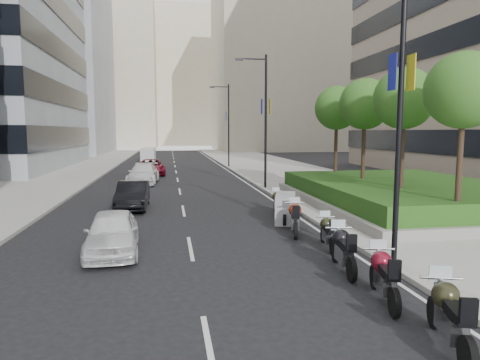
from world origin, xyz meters
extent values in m
plane|color=black|center=(0.00, 0.00, 0.00)|extent=(160.00, 160.00, 0.00)
cube|color=#9E9B93|center=(9.00, 30.00, 0.07)|extent=(10.00, 100.00, 0.15)
cube|color=#9E9B93|center=(-12.00, 30.00, 0.07)|extent=(8.00, 100.00, 0.15)
cube|color=silver|center=(3.70, 30.00, 0.01)|extent=(0.12, 100.00, 0.01)
cube|color=silver|center=(-1.50, 30.00, 0.01)|extent=(0.12, 100.00, 0.01)
cube|color=gray|center=(-24.00, 70.00, 15.00)|extent=(22.00, 26.00, 30.00)
cube|color=#B7AD93|center=(22.00, 80.00, 18.00)|extent=(28.00, 24.00, 36.00)
cube|color=#B7AD93|center=(-18.00, 100.00, 17.00)|extent=(26.00, 24.00, 34.00)
cube|color=#B7AD93|center=(2.00, 120.00, 19.00)|extent=(30.00, 24.00, 38.00)
cube|color=gray|center=(10.00, 10.00, 0.35)|extent=(10.00, 14.00, 0.40)
cube|color=#174313|center=(10.00, 10.00, 0.95)|extent=(9.40, 13.40, 0.80)
cylinder|color=#332319|center=(8.50, 4.00, 2.55)|extent=(0.22, 0.22, 4.00)
sphere|color=#295119|center=(8.50, 4.00, 5.45)|extent=(2.80, 2.80, 2.80)
cylinder|color=#332319|center=(8.50, 8.00, 2.55)|extent=(0.22, 0.22, 4.00)
sphere|color=#295119|center=(8.50, 8.00, 5.45)|extent=(2.80, 2.80, 2.80)
cylinder|color=#332319|center=(8.50, 12.00, 2.55)|extent=(0.22, 0.22, 4.00)
sphere|color=#295119|center=(8.50, 12.00, 5.45)|extent=(2.80, 2.80, 2.80)
cylinder|color=#332319|center=(8.50, 16.00, 2.55)|extent=(0.22, 0.22, 4.00)
sphere|color=#295119|center=(8.50, 16.00, 5.45)|extent=(2.80, 2.80, 2.80)
cylinder|color=black|center=(4.30, 1.00, 4.50)|extent=(0.16, 0.16, 9.00)
cube|color=yellow|center=(4.58, 1.00, 5.60)|extent=(0.02, 0.45, 1.00)
cube|color=#1C229B|center=(4.02, 1.00, 5.60)|extent=(0.02, 0.45, 1.00)
cylinder|color=black|center=(4.30, 18.00, 4.50)|extent=(0.16, 0.16, 9.00)
cylinder|color=black|center=(3.40, 18.00, 8.70)|extent=(1.80, 0.10, 0.10)
cube|color=black|center=(2.50, 18.00, 8.65)|extent=(0.50, 0.22, 0.14)
cube|color=yellow|center=(4.58, 18.00, 5.60)|extent=(0.02, 0.45, 1.00)
cube|color=#1C229B|center=(4.02, 18.00, 5.60)|extent=(0.02, 0.45, 1.00)
cylinder|color=black|center=(4.30, 36.00, 4.50)|extent=(0.16, 0.16, 9.00)
cylinder|color=black|center=(3.40, 36.00, 8.70)|extent=(1.80, 0.10, 0.10)
cube|color=black|center=(2.50, 36.00, 8.65)|extent=(0.50, 0.22, 0.14)
cube|color=yellow|center=(4.58, 36.00, 5.60)|extent=(0.02, 0.45, 1.00)
cube|color=#1C229B|center=(4.02, 36.00, 5.60)|extent=(0.02, 0.45, 1.00)
cylinder|color=black|center=(2.57, -4.42, 0.33)|extent=(0.31, 0.66, 0.65)
cylinder|color=black|center=(3.06, -2.80, 0.33)|extent=(0.31, 0.66, 0.65)
cube|color=silver|center=(2.80, -3.66, 0.51)|extent=(0.56, 0.95, 0.44)
sphere|color=black|center=(2.90, -3.33, 0.91)|extent=(0.51, 0.51, 0.51)
cube|color=black|center=(2.71, -3.96, 0.84)|extent=(0.51, 0.84, 0.17)
cylinder|color=silver|center=(2.98, -3.05, 1.14)|extent=(0.76, 0.28, 0.05)
cylinder|color=black|center=(2.53, -2.19, 0.32)|extent=(0.26, 0.65, 0.64)
cylinder|color=black|center=(2.90, -0.58, 0.32)|extent=(0.26, 0.65, 0.64)
cube|color=silver|center=(2.70, -1.44, 0.49)|extent=(0.49, 0.92, 0.43)
sphere|color=maroon|center=(2.78, -1.11, 0.88)|extent=(0.49, 0.49, 0.49)
cube|color=black|center=(2.63, -1.74, 0.82)|extent=(0.45, 0.81, 0.16)
cylinder|color=silver|center=(2.84, -0.84, 1.11)|extent=(0.75, 0.22, 0.05)
cylinder|color=black|center=(2.54, 0.00, 0.33)|extent=(0.21, 0.66, 0.65)
cylinder|color=black|center=(2.77, 1.67, 0.33)|extent=(0.21, 0.66, 0.65)
cube|color=silver|center=(2.65, 0.78, 0.50)|extent=(0.43, 0.93, 0.44)
sphere|color=black|center=(2.69, 1.13, 0.90)|extent=(0.50, 0.50, 0.50)
cube|color=black|center=(2.61, 0.47, 0.84)|extent=(0.40, 0.82, 0.17)
cylinder|color=silver|center=(2.73, 1.41, 1.13)|extent=(0.78, 0.16, 0.05)
cylinder|color=black|center=(3.00, 2.47, 0.29)|extent=(0.20, 0.58, 0.57)
cylinder|color=black|center=(3.22, 3.93, 0.29)|extent=(0.20, 0.58, 0.57)
cube|color=silver|center=(3.10, 3.16, 0.44)|extent=(0.39, 0.82, 0.39)
sphere|color=black|center=(3.15, 3.46, 0.79)|extent=(0.44, 0.44, 0.44)
cube|color=black|center=(3.06, 2.88, 0.74)|extent=(0.36, 0.72, 0.15)
cylinder|color=silver|center=(3.19, 3.70, 1.00)|extent=(0.68, 0.15, 0.05)
cylinder|color=black|center=(2.38, 4.51, 0.32)|extent=(0.29, 0.66, 0.65)
cylinder|color=black|center=(2.80, 6.13, 0.32)|extent=(0.29, 0.66, 0.65)
cube|color=silver|center=(2.58, 5.27, 0.50)|extent=(0.53, 0.94, 0.44)
sphere|color=maroon|center=(2.67, 5.61, 0.90)|extent=(0.50, 0.50, 0.50)
cube|color=black|center=(2.50, 4.97, 0.84)|extent=(0.48, 0.83, 0.17)
cylinder|color=silver|center=(2.74, 5.88, 1.13)|extent=(0.76, 0.25, 0.05)
cylinder|color=black|center=(2.58, 6.76, 0.30)|extent=(0.29, 0.61, 0.60)
cylinder|color=black|center=(3.04, 8.25, 0.30)|extent=(0.29, 0.61, 0.60)
cube|color=gray|center=(2.81, 7.50, 0.63)|extent=(1.38, 2.19, 1.21)
cylinder|color=black|center=(2.90, 8.82, 0.29)|extent=(0.17, 0.58, 0.57)
cylinder|color=black|center=(3.06, 10.30, 0.29)|extent=(0.17, 0.58, 0.57)
cube|color=silver|center=(2.97, 9.51, 0.44)|extent=(0.36, 0.81, 0.39)
sphere|color=#342E1D|center=(3.01, 9.82, 0.80)|extent=(0.44, 0.44, 0.44)
cube|color=black|center=(2.94, 9.24, 0.74)|extent=(0.33, 0.72, 0.15)
cylinder|color=silver|center=(3.03, 10.07, 1.00)|extent=(0.69, 0.12, 0.05)
imported|color=silver|center=(-4.03, 3.82, 0.69)|extent=(1.90, 4.17, 1.39)
imported|color=black|center=(-4.03, 12.00, 0.70)|extent=(1.54, 4.27, 1.40)
imported|color=silver|center=(-4.10, 22.71, 0.75)|extent=(2.40, 5.26, 1.49)
imported|color=maroon|center=(-3.80, 29.33, 0.72)|extent=(2.77, 5.34, 1.44)
cube|color=silver|center=(-4.76, 45.80, 0.92)|extent=(1.80, 4.45, 1.85)
cube|color=silver|center=(-4.76, 44.12, 0.48)|extent=(1.70, 1.10, 0.97)
cylinder|color=black|center=(-5.47, 44.21, 0.31)|extent=(0.22, 0.62, 0.62)
cylinder|color=black|center=(-4.06, 44.21, 0.31)|extent=(0.22, 0.62, 0.62)
cylinder|color=black|center=(-5.47, 47.20, 0.31)|extent=(0.22, 0.62, 0.62)
cylinder|color=black|center=(-4.06, 47.20, 0.31)|extent=(0.22, 0.62, 0.62)
camera|label=1|loc=(-2.16, -10.29, 3.96)|focal=32.00mm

